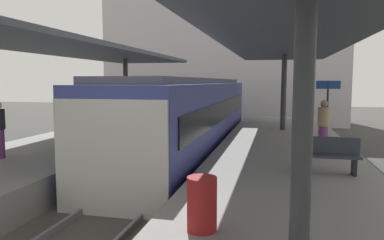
{
  "coord_description": "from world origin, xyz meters",
  "views": [
    {
      "loc": [
        3.5,
        -9.22,
        3.18
      ],
      "look_at": [
        0.26,
        4.76,
        1.66
      ],
      "focal_mm": 34.18,
      "sensor_mm": 36.0,
      "label": 1
    }
  ],
  "objects_px": {
    "platform_bench": "(329,154)",
    "litter_bin": "(202,204)",
    "commuter_train": "(192,115)",
    "platform_sign": "(328,96)",
    "passenger_near_bench": "(323,126)"
  },
  "relations": [
    {
      "from": "litter_bin",
      "to": "platform_sign",
      "type": "bearing_deg",
      "value": 73.49
    },
    {
      "from": "passenger_near_bench",
      "to": "commuter_train",
      "type": "bearing_deg",
      "value": 144.23
    },
    {
      "from": "passenger_near_bench",
      "to": "litter_bin",
      "type": "bearing_deg",
      "value": -110.3
    },
    {
      "from": "commuter_train",
      "to": "platform_sign",
      "type": "xyz_separation_m",
      "value": [
        5.44,
        -0.1,
        0.9
      ]
    },
    {
      "from": "platform_sign",
      "to": "passenger_near_bench",
      "type": "xyz_separation_m",
      "value": [
        -0.53,
        -3.43,
        -0.79
      ]
    },
    {
      "from": "platform_sign",
      "to": "commuter_train",
      "type": "bearing_deg",
      "value": 178.9
    },
    {
      "from": "platform_bench",
      "to": "litter_bin",
      "type": "relative_size",
      "value": 1.75
    },
    {
      "from": "commuter_train",
      "to": "platform_sign",
      "type": "relative_size",
      "value": 7.26
    },
    {
      "from": "commuter_train",
      "to": "platform_sign",
      "type": "bearing_deg",
      "value": -1.1
    },
    {
      "from": "commuter_train",
      "to": "platform_bench",
      "type": "distance_m",
      "value": 7.75
    },
    {
      "from": "platform_sign",
      "to": "passenger_near_bench",
      "type": "relative_size",
      "value": 1.37
    },
    {
      "from": "platform_bench",
      "to": "platform_sign",
      "type": "xyz_separation_m",
      "value": [
        0.69,
        6.02,
        1.16
      ]
    },
    {
      "from": "litter_bin",
      "to": "passenger_near_bench",
      "type": "distance_m",
      "value": 7.03
    },
    {
      "from": "platform_bench",
      "to": "litter_bin",
      "type": "distance_m",
      "value": 4.59
    },
    {
      "from": "platform_bench",
      "to": "platform_sign",
      "type": "height_order",
      "value": "platform_sign"
    }
  ]
}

